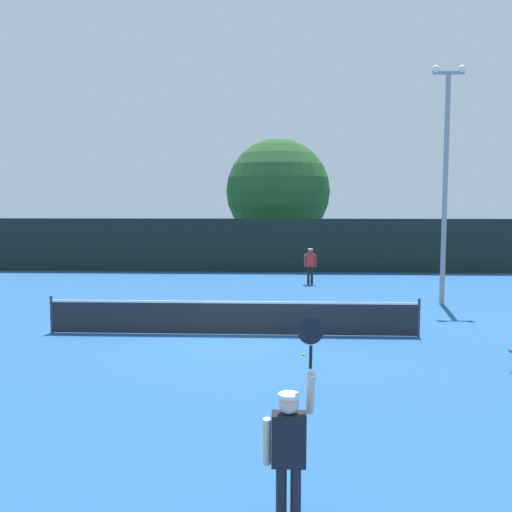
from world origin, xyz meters
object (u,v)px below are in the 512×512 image
at_px(parked_car_near, 286,247).
at_px(parked_car_mid, 418,249).
at_px(light_pole, 446,171).
at_px(player_receiving, 310,263).
at_px(player_serving, 290,441).
at_px(large_tree, 278,191).
at_px(tennis_ball, 304,354).

relative_size(parked_car_near, parked_car_mid, 0.97).
bearing_deg(light_pole, parked_car_mid, 79.66).
bearing_deg(player_receiving, parked_car_near, -85.55).
xyz_separation_m(parked_car_near, parked_car_mid, (8.48, -1.99, 0.00)).
relative_size(player_serving, large_tree, 0.31).
distance_m(player_serving, tennis_ball, 7.51).
bearing_deg(player_serving, large_tree, 90.63).
xyz_separation_m(player_receiving, parked_car_near, (-1.00, 12.86, -0.23)).
distance_m(large_tree, parked_car_near, 4.42).
height_order(large_tree, parked_car_near, large_tree).
xyz_separation_m(player_serving, light_pole, (5.82, 14.79, 3.81)).
xyz_separation_m(player_receiving, light_pole, (4.60, -4.92, 3.86)).
bearing_deg(parked_car_near, light_pole, -71.54).
xyz_separation_m(light_pole, large_tree, (-6.15, 15.45, -0.38)).
bearing_deg(parked_car_mid, parked_car_near, 161.06).
xyz_separation_m(tennis_ball, parked_car_near, (-0.23, 25.14, 0.74)).
bearing_deg(large_tree, player_receiving, -81.58).
bearing_deg(large_tree, light_pole, -68.27).
xyz_separation_m(tennis_ball, parked_car_mid, (8.25, 23.15, 0.74)).
distance_m(light_pole, large_tree, 16.63).
xyz_separation_m(player_serving, player_receiving, (1.23, 19.71, -0.06)).
bearing_deg(player_serving, light_pole, 68.51).
height_order(tennis_ball, large_tree, large_tree).
height_order(player_serving, parked_car_mid, player_serving).
xyz_separation_m(player_serving, parked_car_near, (0.22, 32.57, -0.29)).
xyz_separation_m(player_receiving, tennis_ball, (-0.78, -12.29, -0.97)).
distance_m(player_receiving, light_pole, 7.76).
height_order(player_serving, player_receiving, player_serving).
relative_size(player_serving, parked_car_near, 0.58).
bearing_deg(parked_car_mid, light_pole, -106.05).
distance_m(tennis_ball, parked_car_mid, 24.59).
xyz_separation_m(player_receiving, large_tree, (-1.56, 10.52, 3.49)).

